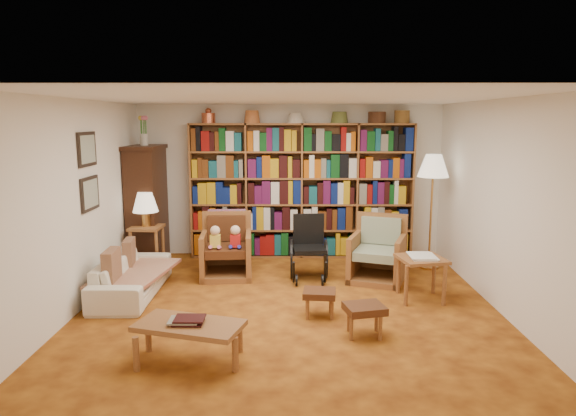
{
  "coord_description": "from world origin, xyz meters",
  "views": [
    {
      "loc": [
        0.01,
        -5.99,
        2.26
      ],
      "look_at": [
        -0.02,
        0.6,
        1.12
      ],
      "focal_mm": 32.0,
      "sensor_mm": 36.0,
      "label": 1
    }
  ],
  "objects_px": {
    "wheelchair": "(309,250)",
    "floor_lamp": "(433,170)",
    "sofa": "(132,276)",
    "footstool_a": "(319,295)",
    "footstool_b": "(365,311)",
    "armchair_leather": "(227,249)",
    "side_table_lamp": "(147,237)",
    "armchair_sage": "(376,255)",
    "side_table_papers": "(421,264)",
    "coffee_table": "(189,328)"
  },
  "relations": [
    {
      "from": "footstool_a",
      "to": "floor_lamp",
      "type": "bearing_deg",
      "value": 47.82
    },
    {
      "from": "armchair_sage",
      "to": "wheelchair",
      "type": "xyz_separation_m",
      "value": [
        -0.96,
        0.02,
        0.07
      ]
    },
    {
      "from": "wheelchair",
      "to": "floor_lamp",
      "type": "distance_m",
      "value": 2.23
    },
    {
      "from": "wheelchair",
      "to": "floor_lamp",
      "type": "relative_size",
      "value": 0.52
    },
    {
      "from": "wheelchair",
      "to": "footstool_a",
      "type": "bearing_deg",
      "value": -87.16
    },
    {
      "from": "side_table_papers",
      "to": "coffee_table",
      "type": "distance_m",
      "value": 3.11
    },
    {
      "from": "side_table_lamp",
      "to": "wheelchair",
      "type": "bearing_deg",
      "value": -9.31
    },
    {
      "from": "side_table_papers",
      "to": "armchair_leather",
      "type": "bearing_deg",
      "value": 157.83
    },
    {
      "from": "side_table_papers",
      "to": "footstool_a",
      "type": "height_order",
      "value": "side_table_papers"
    },
    {
      "from": "armchair_leather",
      "to": "side_table_papers",
      "type": "height_order",
      "value": "armchair_leather"
    },
    {
      "from": "armchair_sage",
      "to": "coffee_table",
      "type": "bearing_deg",
      "value": -130.19
    },
    {
      "from": "sofa",
      "to": "wheelchair",
      "type": "relative_size",
      "value": 1.84
    },
    {
      "from": "sofa",
      "to": "armchair_sage",
      "type": "xyz_separation_m",
      "value": [
        3.29,
        0.7,
        0.1
      ]
    },
    {
      "from": "armchair_sage",
      "to": "side_table_papers",
      "type": "distance_m",
      "value": 0.97
    },
    {
      "from": "sofa",
      "to": "footstool_a",
      "type": "bearing_deg",
      "value": -107.91
    },
    {
      "from": "footstool_b",
      "to": "armchair_leather",
      "type": "bearing_deg",
      "value": 128.21
    },
    {
      "from": "armchair_leather",
      "to": "wheelchair",
      "type": "height_order",
      "value": "armchair_leather"
    },
    {
      "from": "side_table_lamp",
      "to": "floor_lamp",
      "type": "relative_size",
      "value": 0.39
    },
    {
      "from": "sofa",
      "to": "wheelchair",
      "type": "height_order",
      "value": "wheelchair"
    },
    {
      "from": "footstool_a",
      "to": "side_table_lamp",
      "type": "bearing_deg",
      "value": 143.28
    },
    {
      "from": "sofa",
      "to": "side_table_lamp",
      "type": "xyz_separation_m",
      "value": [
        -0.1,
        1.12,
        0.26
      ]
    },
    {
      "from": "side_table_lamp",
      "to": "armchair_sage",
      "type": "height_order",
      "value": "armchair_sage"
    },
    {
      "from": "armchair_leather",
      "to": "footstool_a",
      "type": "xyz_separation_m",
      "value": [
        1.26,
        -1.63,
        -0.12
      ]
    },
    {
      "from": "wheelchair",
      "to": "armchair_leather",
      "type": "bearing_deg",
      "value": 172.08
    },
    {
      "from": "wheelchair",
      "to": "coffee_table",
      "type": "xyz_separation_m",
      "value": [
        -1.21,
        -2.59,
        -0.09
      ]
    },
    {
      "from": "sofa",
      "to": "side_table_lamp",
      "type": "height_order",
      "value": "side_table_lamp"
    },
    {
      "from": "side_table_lamp",
      "to": "footstool_b",
      "type": "xyz_separation_m",
      "value": [
        2.95,
        -2.4,
        -0.23
      ]
    },
    {
      "from": "sofa",
      "to": "footstool_b",
      "type": "xyz_separation_m",
      "value": [
        2.85,
        -1.29,
        0.03
      ]
    },
    {
      "from": "armchair_sage",
      "to": "coffee_table",
      "type": "relative_size",
      "value": 0.91
    },
    {
      "from": "footstool_a",
      "to": "sofa",
      "type": "bearing_deg",
      "value": 162.66
    },
    {
      "from": "side_table_lamp",
      "to": "side_table_papers",
      "type": "distance_m",
      "value": 4.03
    },
    {
      "from": "floor_lamp",
      "to": "footstool_a",
      "type": "bearing_deg",
      "value": -132.18
    },
    {
      "from": "side_table_lamp",
      "to": "coffee_table",
      "type": "xyz_separation_m",
      "value": [
        1.22,
        -2.99,
        -0.18
      ]
    },
    {
      "from": "side_table_lamp",
      "to": "armchair_sage",
      "type": "relative_size",
      "value": 0.69
    },
    {
      "from": "side_table_papers",
      "to": "footstool_b",
      "type": "xyz_separation_m",
      "value": [
        -0.87,
        -1.12,
        -0.19
      ]
    },
    {
      "from": "armchair_leather",
      "to": "armchair_sage",
      "type": "xyz_separation_m",
      "value": [
        2.15,
        -0.18,
        -0.03
      ]
    },
    {
      "from": "armchair_sage",
      "to": "footstool_b",
      "type": "xyz_separation_m",
      "value": [
        -0.44,
        -1.99,
        -0.07
      ]
    },
    {
      "from": "floor_lamp",
      "to": "side_table_papers",
      "type": "relative_size",
      "value": 2.76
    },
    {
      "from": "side_table_lamp",
      "to": "footstool_b",
      "type": "height_order",
      "value": "side_table_lamp"
    },
    {
      "from": "floor_lamp",
      "to": "footstool_b",
      "type": "bearing_deg",
      "value": -118.23
    },
    {
      "from": "armchair_leather",
      "to": "wheelchair",
      "type": "relative_size",
      "value": 1.01
    },
    {
      "from": "wheelchair",
      "to": "side_table_papers",
      "type": "relative_size",
      "value": 1.45
    },
    {
      "from": "armchair_leather",
      "to": "armchair_sage",
      "type": "distance_m",
      "value": 2.16
    },
    {
      "from": "armchair_sage",
      "to": "footstool_a",
      "type": "relative_size",
      "value": 2.46
    },
    {
      "from": "side_table_papers",
      "to": "coffee_table",
      "type": "height_order",
      "value": "side_table_papers"
    },
    {
      "from": "footstool_b",
      "to": "footstool_a",
      "type": "bearing_deg",
      "value": 129.59
    },
    {
      "from": "wheelchair",
      "to": "footstool_b",
      "type": "distance_m",
      "value": 2.08
    },
    {
      "from": "footstool_a",
      "to": "footstool_b",
      "type": "distance_m",
      "value": 0.7
    },
    {
      "from": "side_table_lamp",
      "to": "floor_lamp",
      "type": "bearing_deg",
      "value": 1.57
    },
    {
      "from": "footstool_a",
      "to": "armchair_leather",
      "type": "bearing_deg",
      "value": 127.75
    }
  ]
}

